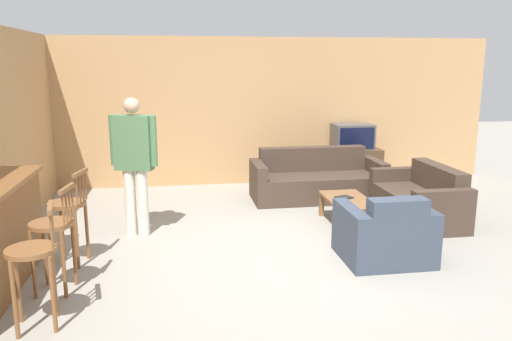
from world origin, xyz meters
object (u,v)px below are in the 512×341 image
object	(u,v)px
armchair_near	(385,235)
bar_chair_far	(69,212)
book_on_table	(344,197)
person_by_window	(134,159)
coffee_table	(348,203)
bar_chair_mid	(53,233)
loveseat_right	(420,200)
bar_chair_near	(34,260)
tv_unit	(351,166)
tv	(352,136)
couch_far	(316,181)

from	to	relation	value
armchair_near	bar_chair_far	bearing A→B (deg)	172.48
book_on_table	person_by_window	size ratio (longest dim) A/B	0.14
coffee_table	bar_chair_mid	bearing A→B (deg)	-156.39
bar_chair_far	loveseat_right	xyz separation A→B (m)	(4.48, 0.86, -0.30)
bar_chair_mid	person_by_window	world-z (taller)	person_by_window
bar_chair_mid	person_by_window	distance (m)	1.71
bar_chair_far	loveseat_right	distance (m)	4.58
armchair_near	coffee_table	size ratio (longest dim) A/B	0.94
bar_chair_near	person_by_window	bearing A→B (deg)	73.78
tv_unit	person_by_window	xyz separation A→B (m)	(-3.64, -2.27, 0.67)
armchair_near	tv	distance (m)	3.70
tv	loveseat_right	bearing A→B (deg)	-84.94
bar_chair_near	tv	bearing A→B (deg)	46.21
armchair_near	tv_unit	bearing A→B (deg)	76.17
bar_chair_mid	armchair_near	size ratio (longest dim) A/B	1.11
coffee_table	tv_unit	distance (m)	2.46
tv_unit	book_on_table	world-z (taller)	tv_unit
bar_chair_near	tv_unit	world-z (taller)	bar_chair_near
bar_chair_near	book_on_table	world-z (taller)	bar_chair_near
bar_chair_far	book_on_table	world-z (taller)	bar_chair_far
loveseat_right	tv	size ratio (longest dim) A/B	2.19
bar_chair_near	coffee_table	world-z (taller)	bar_chair_near
bar_chair_mid	bar_chair_far	size ratio (longest dim) A/B	1.00
bar_chair_far	couch_far	bearing A→B (deg)	33.12
couch_far	book_on_table	xyz separation A→B (m)	(0.00, -1.36, 0.09)
bar_chair_far	person_by_window	xyz separation A→B (m)	(0.64, 0.84, 0.40)
bar_chair_near	book_on_table	xyz separation A→B (m)	(3.37, 2.21, -0.21)
tv	bar_chair_near	bearing A→B (deg)	-133.79
loveseat_right	book_on_table	bearing A→B (deg)	-179.30
person_by_window	tv_unit	bearing A→B (deg)	31.92
bar_chair_far	tv	world-z (taller)	tv
armchair_near	tv_unit	xyz separation A→B (m)	(0.88, 3.56, 0.03)
person_by_window	coffee_table	bearing A→B (deg)	-0.75
tv	book_on_table	xyz separation A→B (m)	(-0.91, -2.26, -0.49)
couch_far	loveseat_right	bearing A→B (deg)	-50.40
bar_chair_near	armchair_near	world-z (taller)	bar_chair_near
couch_far	coffee_table	size ratio (longest dim) A/B	2.10
book_on_table	couch_far	bearing A→B (deg)	90.03
couch_far	bar_chair_mid	bearing A→B (deg)	-139.34
bar_chair_far	tv	size ratio (longest dim) A/B	1.49
couch_far	coffee_table	xyz separation A→B (m)	(0.05, -1.40, 0.02)
bar_chair_mid	book_on_table	bearing A→B (deg)	24.56
bar_chair_far	person_by_window	world-z (taller)	person_by_window
armchair_near	tv	xyz separation A→B (m)	(0.88, 3.55, 0.57)
bar_chair_far	couch_far	distance (m)	4.04
couch_far	coffee_table	bearing A→B (deg)	-87.94
loveseat_right	tv_unit	bearing A→B (deg)	95.05
tv_unit	couch_far	bearing A→B (deg)	-135.18
couch_far	bar_chair_near	bearing A→B (deg)	-133.40
bar_chair_near	couch_far	world-z (taller)	bar_chair_near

